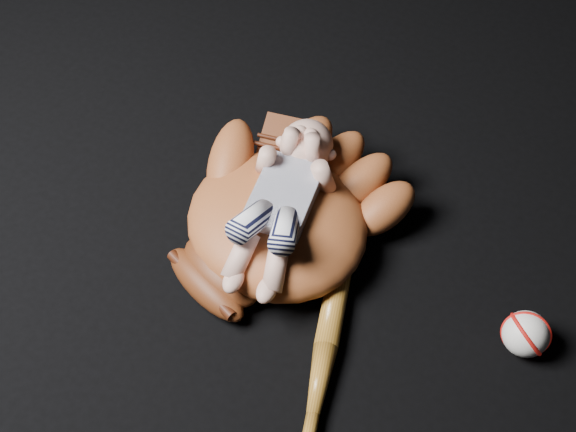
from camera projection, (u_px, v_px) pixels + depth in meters
The scene contains 4 objects.
baseball_glove at pixel (277, 218), 1.32m from camera, with size 0.39×0.45×0.14m, color brown, non-canonical shape.
newborn_baby at pixel (279, 205), 1.28m from camera, with size 0.16×0.34×0.14m, color tan, non-canonical shape.
baseball_bat at pixel (323, 361), 1.22m from camera, with size 0.04×0.42×0.04m, color #97611D, non-canonical shape.
baseball at pixel (526, 334), 1.23m from camera, with size 0.07×0.07×0.07m, color white.
Camera 1 is at (0.42, -0.61, 1.14)m, focal length 50.00 mm.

